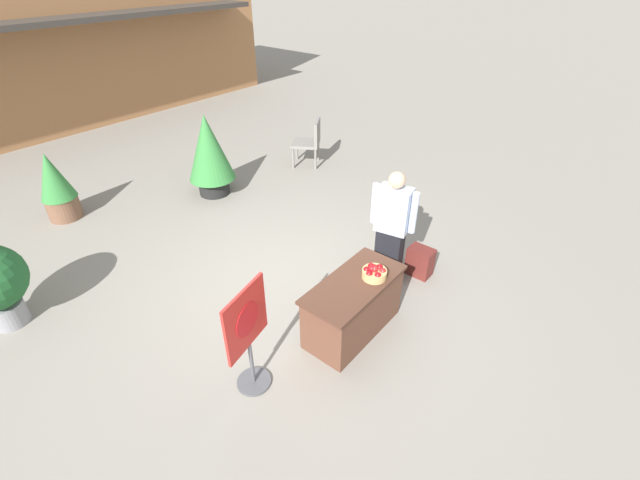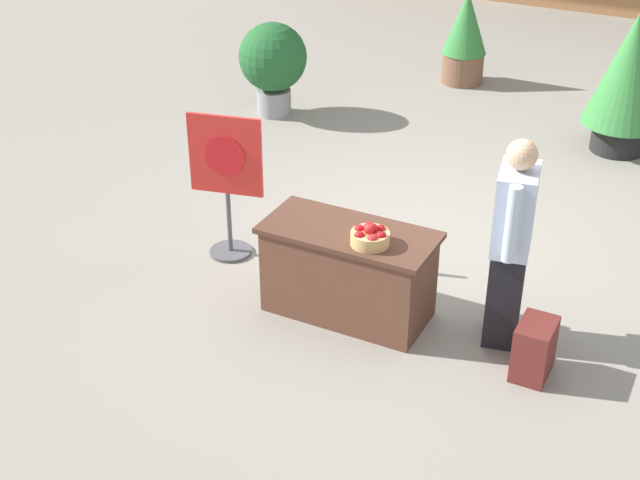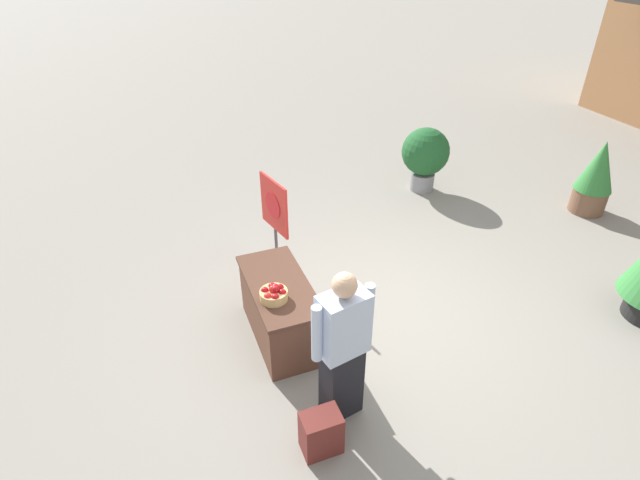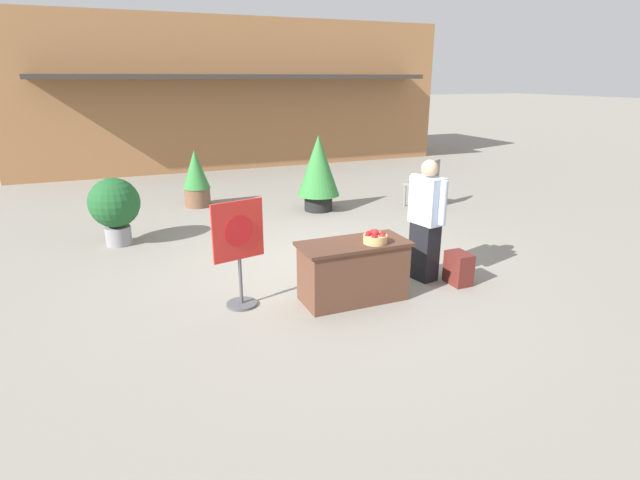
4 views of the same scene
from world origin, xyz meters
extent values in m
plane|color=gray|center=(0.00, 0.00, 0.00)|extent=(120.00, 120.00, 0.00)
cube|color=brown|center=(-0.09, -1.08, 0.34)|extent=(1.22, 0.57, 0.68)
cube|color=#492C20|center=(-0.09, -1.08, 0.70)|extent=(1.30, 0.61, 0.04)
cylinder|color=tan|center=(0.13, -1.20, 0.77)|extent=(0.28, 0.28, 0.10)
sphere|color=#A30F14|center=(0.22, -1.21, 0.81)|extent=(0.08, 0.08, 0.08)
sphere|color=#A30F14|center=(0.17, -1.12, 0.81)|extent=(0.08, 0.08, 0.08)
sphere|color=#A30F14|center=(0.09, -1.12, 0.81)|extent=(0.08, 0.08, 0.08)
sphere|color=#A30F14|center=(0.04, -1.19, 0.81)|extent=(0.08, 0.08, 0.08)
sphere|color=#A30F14|center=(0.08, -1.27, 0.81)|extent=(0.08, 0.08, 0.08)
sphere|color=red|center=(0.18, -1.27, 0.81)|extent=(0.08, 0.08, 0.08)
sphere|color=red|center=(0.11, -1.17, 0.84)|extent=(0.08, 0.08, 0.08)
sphere|color=red|center=(0.12, -1.20, 0.84)|extent=(0.08, 0.08, 0.08)
sphere|color=#A30F14|center=(0.14, -1.18, 0.84)|extent=(0.08, 0.08, 0.08)
cube|color=black|center=(1.06, -0.86, 0.38)|extent=(0.30, 0.38, 0.77)
cube|color=silver|center=(1.06, -0.86, 1.07)|extent=(0.34, 0.46, 0.60)
sphere|color=tan|center=(1.06, -0.86, 1.48)|extent=(0.21, 0.21, 0.21)
cylinder|color=silver|center=(1.11, -1.11, 1.09)|extent=(0.09, 0.09, 0.55)
cylinder|color=silver|center=(1.01, -0.60, 1.09)|extent=(0.09, 0.09, 0.55)
cube|color=maroon|center=(1.38, -1.18, 0.21)|extent=(0.24, 0.34, 0.42)
cylinder|color=#4C4C51|center=(-1.37, -0.74, 0.01)|extent=(0.36, 0.36, 0.03)
cylinder|color=#4C4C51|center=(-1.37, -0.74, 0.31)|extent=(0.04, 0.04, 0.55)
cube|color=red|center=(-1.37, -0.74, 0.92)|extent=(0.61, 0.17, 0.68)
cylinder|color=red|center=(-1.37, -0.76, 0.92)|extent=(0.34, 0.08, 0.35)
cylinder|color=gray|center=(-2.63, 2.21, 0.15)|extent=(0.40, 0.40, 0.30)
sphere|color=#1E5628|center=(-2.63, 2.21, 0.69)|extent=(0.78, 0.78, 0.78)
cylinder|color=brown|center=(-1.04, 4.25, 0.19)|extent=(0.52, 0.52, 0.38)
cone|color=#337A38|center=(-1.04, 4.25, 0.77)|extent=(0.55, 0.55, 0.78)
camera|label=1|loc=(-3.18, -3.12, 3.77)|focal=24.00mm
camera|label=2|loc=(2.33, -6.25, 3.92)|focal=50.00mm
camera|label=3|loc=(3.87, -2.15, 3.90)|focal=28.00mm
camera|label=4|loc=(-2.58, -6.02, 2.56)|focal=28.00mm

